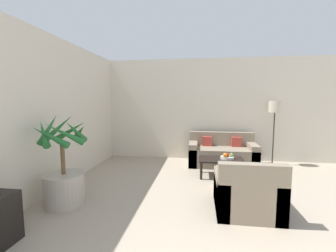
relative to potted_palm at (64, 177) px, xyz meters
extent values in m
cube|color=beige|center=(2.93, 3.12, 0.92)|extent=(8.44, 0.06, 2.70)
cube|color=beige|center=(-0.51, -0.16, 0.92)|extent=(0.06, 8.08, 2.70)
cylinder|color=#ADA393|center=(0.00, 0.00, -0.19)|extent=(0.58, 0.58, 0.48)
cylinder|color=brown|center=(0.00, 0.00, 0.29)|extent=(0.06, 0.06, 0.49)
cone|color=#23662D|center=(0.23, 0.00, 0.70)|extent=(0.10, 0.51, 0.40)
cone|color=#23662D|center=(0.18, 0.18, 0.66)|extent=(0.46, 0.46, 0.33)
cone|color=#23662D|center=(0.00, 0.24, 0.68)|extent=(0.53, 0.10, 0.36)
cone|color=#23662D|center=(-0.15, 0.15, 0.72)|extent=(0.41, 0.41, 0.45)
cone|color=#23662D|center=(-0.20, 0.00, 0.73)|extent=(0.10, 0.47, 0.46)
cone|color=#23662D|center=(-0.17, -0.17, 0.69)|extent=(0.44, 0.44, 0.39)
cone|color=#23662D|center=(0.00, -0.25, 0.66)|extent=(0.55, 0.10, 0.33)
cone|color=#23662D|center=(0.17, -0.17, 0.69)|extent=(0.44, 0.44, 0.38)
cube|color=gray|center=(2.58, 2.51, -0.21)|extent=(1.62, 0.81, 0.44)
cube|color=gray|center=(2.58, 2.84, 0.18)|extent=(1.62, 0.16, 0.35)
cube|color=gray|center=(1.87, 2.51, -0.15)|extent=(0.20, 0.81, 0.56)
cube|color=gray|center=(3.28, 2.51, -0.15)|extent=(0.20, 0.81, 0.56)
cube|color=#B23D33|center=(2.21, 2.72, 0.13)|extent=(0.24, 0.12, 0.24)
cube|color=#B23D33|center=(2.94, 2.72, 0.13)|extent=(0.24, 0.12, 0.24)
cylinder|color=#2D2823|center=(3.82, 2.75, -0.42)|extent=(0.24, 0.24, 0.03)
cylinder|color=#2D2823|center=(3.82, 2.75, 0.23)|extent=(0.03, 0.03, 1.28)
cylinder|color=beige|center=(3.82, 2.75, 1.01)|extent=(0.29, 0.29, 0.28)
cylinder|color=black|center=(2.06, 1.42, -0.26)|extent=(0.05, 0.05, 0.35)
cylinder|color=black|center=(2.88, 1.42, -0.26)|extent=(0.05, 0.05, 0.35)
cylinder|color=black|center=(2.06, 1.88, -0.26)|extent=(0.05, 0.05, 0.35)
cylinder|color=black|center=(2.88, 1.88, -0.26)|extent=(0.05, 0.05, 0.35)
cube|color=black|center=(2.47, 1.65, -0.07)|extent=(0.91, 0.55, 0.03)
cylinder|color=beige|center=(2.59, 1.67, -0.03)|extent=(0.28, 0.28, 0.05)
sphere|color=red|center=(2.60, 1.67, 0.04)|extent=(0.07, 0.07, 0.07)
sphere|color=olive|center=(2.68, 1.68, 0.04)|extent=(0.08, 0.08, 0.08)
sphere|color=orange|center=(2.54, 1.60, 0.04)|extent=(0.09, 0.09, 0.09)
cube|color=gray|center=(2.69, 0.21, -0.22)|extent=(0.86, 0.87, 0.42)
cube|color=gray|center=(2.69, -0.15, 0.17)|extent=(0.86, 0.16, 0.37)
cube|color=gray|center=(2.34, 0.21, -0.17)|extent=(0.16, 0.87, 0.52)
cube|color=gray|center=(3.05, 0.21, -0.17)|extent=(0.16, 0.87, 0.52)
cube|color=gray|center=(2.68, 0.96, -0.24)|extent=(0.67, 0.47, 0.38)
camera|label=1|loc=(2.02, -3.02, 1.13)|focal=24.00mm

